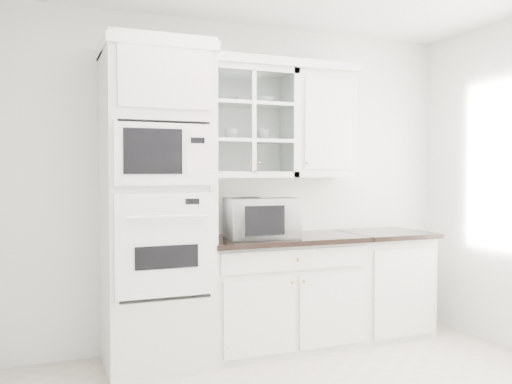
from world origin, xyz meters
name	(u,v)px	position (x,y,z in m)	size (l,w,h in m)	color
room_shell	(308,118)	(0.00, 0.43, 1.78)	(4.00, 3.50, 2.70)	white
oven_column	(157,205)	(-0.75, 1.42, 1.20)	(0.76, 0.68, 2.40)	silver
base_cabinet_run	(281,291)	(0.28, 1.45, 0.46)	(1.32, 0.67, 0.92)	silver
extra_base_cabinet	(383,282)	(1.28, 1.45, 0.46)	(0.72, 0.67, 0.92)	silver
upper_cabinet_glass	(247,123)	(0.03, 1.58, 1.85)	(0.80, 0.33, 0.90)	silver
upper_cabinet_solid	(319,126)	(0.71, 1.58, 1.85)	(0.55, 0.33, 0.90)	silver
crown_molding	(235,62)	(-0.07, 1.56, 2.33)	(2.14, 0.38, 0.07)	white
countertop_microwave	(261,218)	(0.09, 1.41, 1.08)	(0.55, 0.46, 0.32)	white
bowl_a	(226,100)	(-0.14, 1.60, 2.03)	(0.19, 0.19, 0.05)	white
bowl_b	(264,101)	(0.18, 1.57, 2.04)	(0.18, 0.18, 0.05)	white
cup_a	(231,134)	(-0.10, 1.59, 1.75)	(0.11, 0.11, 0.08)	white
cup_b	(264,135)	(0.19, 1.59, 1.76)	(0.10, 0.10, 0.09)	white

